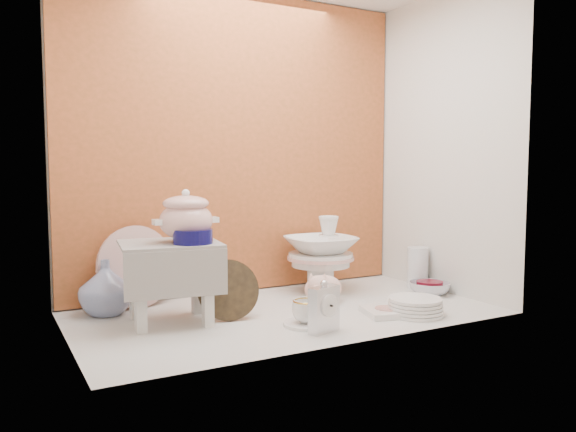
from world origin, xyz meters
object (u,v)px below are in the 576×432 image
object	(u,v)px
soup_tureen	(186,215)
step_stool	(170,283)
floral_platter	(137,267)
gold_rim_teacup	(307,311)
plush_pig	(323,288)
dinner_plate_stack	(415,306)
blue_white_vase	(106,287)
mantel_clock	(324,307)
crystal_bowl	(430,288)
porcelain_tower	(321,254)

from	to	relation	value
soup_tureen	step_stool	bearing A→B (deg)	157.10
floral_platter	gold_rim_teacup	xyz separation A→B (m)	(0.52, -0.62, -0.13)
plush_pig	dinner_plate_stack	size ratio (longest dim) A/B	0.99
dinner_plate_stack	floral_platter	bearing A→B (deg)	145.32
blue_white_vase	dinner_plate_stack	world-z (taller)	blue_white_vase
floral_platter	mantel_clock	distance (m)	0.91
floral_platter	mantel_clock	xyz separation A→B (m)	(0.53, -0.73, -0.09)
mantel_clock	plush_pig	xyz separation A→B (m)	(0.24, 0.39, -0.03)
floral_platter	soup_tureen	bearing A→B (deg)	-70.90
soup_tureen	mantel_clock	size ratio (longest dim) A/B	1.29
crystal_bowl	gold_rim_teacup	bearing A→B (deg)	-167.19
plush_pig	dinner_plate_stack	world-z (taller)	plush_pig
gold_rim_teacup	step_stool	bearing A→B (deg)	146.77
floral_platter	step_stool	bearing A→B (deg)	-79.74
floral_platter	gold_rim_teacup	size ratio (longest dim) A/B	3.13
blue_white_vase	crystal_bowl	bearing A→B (deg)	-14.03
soup_tureen	porcelain_tower	bearing A→B (deg)	15.26
porcelain_tower	step_stool	bearing A→B (deg)	-167.54
floral_platter	dinner_plate_stack	distance (m)	1.24
step_stool	plush_pig	world-z (taller)	step_stool
mantel_clock	crystal_bowl	distance (m)	0.86
soup_tureen	porcelain_tower	distance (m)	0.83
soup_tureen	mantel_clock	world-z (taller)	soup_tureen
step_stool	dinner_plate_stack	xyz separation A→B (m)	(0.96, -0.38, -0.13)
crystal_bowl	porcelain_tower	xyz separation A→B (m)	(-0.45, 0.30, 0.16)
plush_pig	crystal_bowl	size ratio (longest dim) A/B	1.20
porcelain_tower	soup_tureen	bearing A→B (deg)	-164.74
soup_tureen	mantel_clock	bearing A→B (deg)	-42.99
gold_rim_teacup	porcelain_tower	distance (m)	0.62
dinner_plate_stack	porcelain_tower	size ratio (longest dim) A/B	0.63
blue_white_vase	mantel_clock	bearing A→B (deg)	-44.25
plush_pig	crystal_bowl	world-z (taller)	plush_pig
crystal_bowl	plush_pig	bearing A→B (deg)	170.12
soup_tureen	porcelain_tower	world-z (taller)	soup_tureen
soup_tureen	gold_rim_teacup	size ratio (longest dim) A/B	2.15
soup_tureen	gold_rim_teacup	xyz separation A→B (m)	(0.40, -0.28, -0.38)
soup_tureen	plush_pig	size ratio (longest dim) A/B	1.07
porcelain_tower	plush_pig	bearing A→B (deg)	-118.59
gold_rim_teacup	soup_tureen	bearing A→B (deg)	145.35
floral_platter	plush_pig	world-z (taller)	floral_platter
gold_rim_teacup	porcelain_tower	xyz separation A→B (m)	(0.37, 0.49, 0.13)
step_stool	mantel_clock	distance (m)	0.63
step_stool	plush_pig	size ratio (longest dim) A/B	1.62
step_stool	soup_tureen	size ratio (longest dim) A/B	1.53
step_stool	soup_tureen	distance (m)	0.28
blue_white_vase	dinner_plate_stack	distance (m)	1.33
floral_platter	porcelain_tower	bearing A→B (deg)	-8.75
crystal_bowl	floral_platter	bearing A→B (deg)	161.85
gold_rim_teacup	plush_pig	bearing A→B (deg)	48.00
floral_platter	blue_white_vase	bearing A→B (deg)	-155.87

